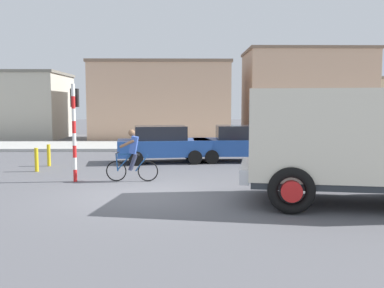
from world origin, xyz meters
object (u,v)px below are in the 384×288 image
car_red_near (239,143)px  car_white_mid (163,144)px  truck_foreground (353,139)px  bollard_near (37,160)px  traffic_light_pole (74,119)px  bollard_far (49,155)px  cyclist (132,155)px

car_red_near → car_white_mid: 3.40m
truck_foreground → bollard_near: bearing=152.1°
traffic_light_pole → bollard_near: traffic_light_pole is taller
truck_foreground → car_red_near: (-1.86, 8.04, -0.85)m
car_red_near → car_white_mid: bearing=-174.3°
car_white_mid → bollard_far: size_ratio=4.67×
bollard_far → car_red_near: bearing=9.9°
car_red_near → bollard_far: bearing=-170.1°
truck_foreground → car_white_mid: truck_foreground is taller
truck_foreground → bollard_far: (-9.88, 6.64, -1.22)m
cyclist → bollard_far: (-3.89, 3.45, -0.41)m
truck_foreground → car_white_mid: size_ratio=1.37×
car_red_near → cyclist: bearing=-130.4°
bollard_near → bollard_far: 1.40m
truck_foreground → traffic_light_pole: traffic_light_pole is taller
traffic_light_pole → car_red_near: size_ratio=0.79×
truck_foreground → cyclist: 6.83m
truck_foreground → bollard_far: bearing=146.1°
bollard_near → bollard_far: bearing=90.0°
traffic_light_pole → car_white_mid: 5.34m
bollard_near → bollard_far: (0.00, 1.40, 0.00)m
cyclist → car_red_near: 6.37m
truck_foreground → cyclist: (-5.99, 3.19, -0.80)m
car_white_mid → bollard_far: car_white_mid is taller
car_white_mid → bollard_near: bearing=-152.1°
cyclist → bollard_near: cyclist is taller
car_white_mid → bollard_far: (-4.65, -1.06, -0.37)m
cyclist → traffic_light_pole: size_ratio=0.54×
truck_foreground → traffic_light_pole: 8.52m
car_red_near → bollard_far: (-8.03, -1.40, -0.37)m
car_red_near → bollard_far: 8.16m
truck_foreground → car_white_mid: (-5.24, 7.70, -0.85)m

